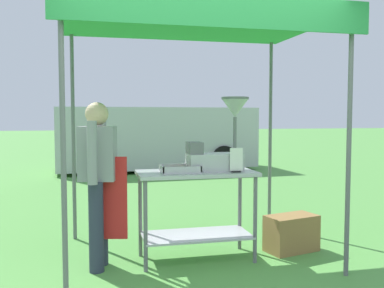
{
  "coord_description": "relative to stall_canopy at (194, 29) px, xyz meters",
  "views": [
    {
      "loc": [
        -0.91,
        -3.08,
        1.49
      ],
      "look_at": [
        0.11,
        1.35,
        1.18
      ],
      "focal_mm": 40.28,
      "sensor_mm": 36.0,
      "label": 1
    }
  ],
  "objects": [
    {
      "name": "ground_plane",
      "position": [
        -0.11,
        4.75,
        -2.37
      ],
      "size": [
        70.0,
        70.0,
        0.0
      ],
      "primitive_type": "plane",
      "color": "#519342"
    },
    {
      "name": "stall_canopy",
      "position": [
        0.0,
        0.0,
        0.0
      ],
      "size": [
        2.7,
        1.99,
        2.48
      ],
      "color": "slate",
      "rests_on": "ground"
    },
    {
      "name": "donut_cart",
      "position": [
        0.0,
        -0.1,
        -1.71
      ],
      "size": [
        1.2,
        0.57,
        0.91
      ],
      "color": "#B7B7BC",
      "rests_on": "ground"
    },
    {
      "name": "donut_tray",
      "position": [
        -0.17,
        -0.13,
        -1.43
      ],
      "size": [
        0.39,
        0.28,
        0.07
      ],
      "color": "#B7B7BC",
      "rests_on": "donut_cart"
    },
    {
      "name": "donut_fryer",
      "position": [
        0.25,
        -0.09,
        -1.17
      ],
      "size": [
        0.64,
        0.28,
        0.76
      ],
      "color": "#B7B7BC",
      "rests_on": "donut_cart"
    },
    {
      "name": "menu_sign",
      "position": [
        0.37,
        -0.26,
        -1.35
      ],
      "size": [
        0.13,
        0.05,
        0.24
      ],
      "color": "black",
      "rests_on": "donut_cart"
    },
    {
      "name": "vendor",
      "position": [
        -0.98,
        -0.13,
        -1.46
      ],
      "size": [
        0.47,
        0.54,
        1.61
      ],
      "color": "#2D3347",
      "rests_on": "ground"
    },
    {
      "name": "supply_crate",
      "position": [
        1.08,
        -0.07,
        -2.17
      ],
      "size": [
        0.62,
        0.43,
        0.39
      ],
      "color": "olive",
      "rests_on": "ground"
    },
    {
      "name": "van_silver",
      "position": [
        0.64,
        7.38,
        -1.49
      ],
      "size": [
        5.39,
        2.35,
        1.69
      ],
      "color": "#BCBCC1",
      "rests_on": "ground"
    }
  ]
}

